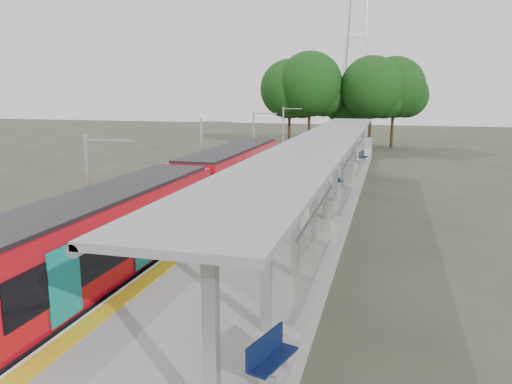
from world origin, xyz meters
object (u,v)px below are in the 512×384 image
(train, at_px, (187,196))
(litter_bin, at_px, (328,209))
(bench_mid, at_px, (338,179))
(info_pillar_near, at_px, (280,222))
(bench_far, at_px, (363,156))
(info_pillar_far, at_px, (309,197))
(bench_near, at_px, (270,356))

(train, height_order, litter_bin, train)
(bench_mid, distance_m, info_pillar_near, 12.56)
(bench_far, bearing_deg, litter_bin, -77.63)
(train, bearing_deg, bench_mid, 58.22)
(bench_far, bearing_deg, info_pillar_near, -80.96)
(info_pillar_near, bearing_deg, bench_mid, 86.66)
(bench_mid, height_order, litter_bin, litter_bin)
(bench_far, height_order, litter_bin, bench_far)
(bench_mid, bearing_deg, litter_bin, -102.69)
(bench_far, height_order, info_pillar_near, info_pillar_near)
(bench_far, distance_m, info_pillar_far, 19.63)
(litter_bin, bearing_deg, bench_far, 88.70)
(bench_mid, distance_m, litter_bin, 8.67)
(bench_mid, xyz_separation_m, litter_bin, (0.46, -8.66, -0.01))
(train, xyz_separation_m, bench_far, (7.11, 21.76, -0.54))
(train, relative_size, bench_mid, 19.36)
(bench_far, distance_m, info_pillar_near, 24.36)
(train, relative_size, info_pillar_far, 14.41)
(train, distance_m, litter_bin, 6.81)
(litter_bin, bearing_deg, train, -168.63)
(info_pillar_far, bearing_deg, bench_mid, 96.06)
(bench_mid, height_order, bench_far, bench_far)
(info_pillar_far, xyz_separation_m, litter_bin, (1.07, -0.85, -0.35))
(train, relative_size, info_pillar_near, 16.05)
(bench_far, relative_size, litter_bin, 1.55)
(bench_near, xyz_separation_m, bench_far, (0.00, 34.24, -0.00))
(bench_near, bearing_deg, info_pillar_near, 118.25)
(bench_near, xyz_separation_m, litter_bin, (-0.46, 13.82, -0.03))
(info_pillar_far, distance_m, litter_bin, 1.41)
(train, xyz_separation_m, info_pillar_near, (5.15, -2.52, -0.31))
(info_pillar_near, bearing_deg, bench_far, 86.79)
(bench_mid, xyz_separation_m, info_pillar_near, (-1.04, -12.52, 0.25))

